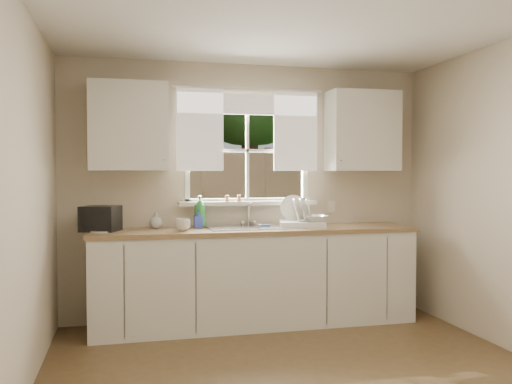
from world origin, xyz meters
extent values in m
cube|color=beige|center=(0.00, 2.00, 0.57)|extent=(3.60, 0.02, 1.15)
cube|color=beige|center=(0.00, 2.00, 2.33)|extent=(3.60, 0.02, 0.35)
cube|color=beige|center=(-1.20, 2.00, 1.65)|extent=(1.20, 0.02, 1.00)
cube|color=beige|center=(1.20, 2.00, 1.65)|extent=(1.20, 0.02, 1.00)
cube|color=beige|center=(-1.80, 0.00, 1.25)|extent=(0.02, 4.00, 2.50)
cube|color=silver|center=(0.00, 0.00, 2.50)|extent=(3.60, 4.00, 0.02)
cube|color=white|center=(0.00, 2.02, 1.15)|extent=(1.30, 0.06, 0.05)
cube|color=white|center=(0.00, 2.02, 2.15)|extent=(1.30, 0.06, 0.05)
cube|color=white|center=(-0.60, 2.02, 1.65)|extent=(0.05, 0.06, 1.05)
cube|color=white|center=(0.60, 2.02, 1.65)|extent=(0.05, 0.06, 1.05)
cube|color=white|center=(0.00, 2.02, 1.65)|extent=(0.03, 0.04, 1.00)
cube|color=white|center=(0.00, 2.02, 1.65)|extent=(1.20, 0.04, 0.03)
cube|color=white|center=(0.00, 1.96, 1.13)|extent=(1.38, 0.14, 0.04)
cylinder|color=white|center=(0.00, 1.94, 2.25)|extent=(1.50, 0.02, 0.02)
cube|color=white|center=(-0.48, 1.95, 1.85)|extent=(0.45, 0.02, 0.80)
cube|color=white|center=(0.48, 1.95, 1.85)|extent=(0.45, 0.02, 0.80)
cube|color=white|center=(0.00, 1.95, 2.10)|extent=(1.40, 0.02, 0.20)
cube|color=silver|center=(0.00, 1.68, 0.43)|extent=(3.00, 0.62, 0.87)
cube|color=olive|center=(0.00, 1.68, 0.89)|extent=(3.04, 0.65, 0.04)
cube|color=silver|center=(-1.15, 1.82, 1.85)|extent=(0.70, 0.33, 0.80)
cube|color=silver|center=(1.15, 1.82, 1.85)|extent=(0.70, 0.33, 0.80)
cube|color=beige|center=(0.88, 1.99, 1.08)|extent=(0.08, 0.01, 0.12)
cylinder|color=brown|center=(-0.10, 1.94, 1.18)|extent=(0.04, 0.04, 0.06)
cylinder|color=brown|center=(-0.22, 1.94, 1.18)|extent=(0.04, 0.04, 0.06)
cube|color=#335421|center=(0.00, 7.00, -0.02)|extent=(20.00, 10.00, 0.02)
cube|color=#826248|center=(0.00, 5.00, 0.90)|extent=(8.00, 0.10, 1.80)
cube|color=maroon|center=(-1.20, 8.50, 1.10)|extent=(3.00, 3.00, 2.20)
cube|color=black|center=(-1.20, 8.50, 2.35)|extent=(3.20, 3.20, 0.30)
cylinder|color=#423021|center=(1.40, 8.00, 1.60)|extent=(0.36, 0.36, 3.20)
sphere|color=#214716|center=(1.40, 8.00, 4.00)|extent=(4.00, 4.00, 4.00)
sphere|color=#214716|center=(0.30, 9.50, 4.50)|extent=(3.20, 3.20, 3.20)
cube|color=#B7B7BC|center=(0.00, 1.71, 0.83)|extent=(0.84, 0.46, 0.18)
cube|color=#B7B7BC|center=(0.00, 1.71, 0.92)|extent=(0.88, 0.50, 0.01)
cube|color=#B7B7BC|center=(0.00, 1.71, 0.89)|extent=(0.02, 0.41, 0.14)
cylinder|color=silver|center=(0.00, 1.96, 1.02)|extent=(0.03, 0.03, 0.22)
cylinder|color=silver|center=(0.00, 1.88, 1.13)|extent=(0.02, 0.18, 0.02)
sphere|color=silver|center=(-0.06, 1.96, 0.94)|extent=(0.05, 0.05, 0.05)
sphere|color=silver|center=(0.06, 1.96, 0.94)|extent=(0.05, 0.05, 0.05)
cube|color=white|center=(0.46, 1.67, 0.94)|extent=(0.49, 0.41, 0.06)
cylinder|color=white|center=(0.41, 1.79, 1.09)|extent=(0.27, 0.14, 0.25)
cylinder|color=white|center=(0.40, 1.68, 1.08)|extent=(0.12, 0.23, 0.22)
cylinder|color=white|center=(0.46, 1.67, 1.08)|extent=(0.12, 0.23, 0.22)
cylinder|color=white|center=(0.52, 1.65, 1.08)|extent=(0.12, 0.23, 0.22)
imported|color=white|center=(0.58, 1.63, 0.99)|extent=(0.24, 0.24, 0.06)
imported|color=green|center=(-0.50, 1.86, 1.06)|extent=(0.15, 0.15, 0.31)
imported|color=#3345C2|center=(-0.52, 1.82, 1.00)|extent=(0.08, 0.08, 0.17)
imported|color=beige|center=(-0.91, 1.88, 0.99)|extent=(0.13, 0.13, 0.15)
cylinder|color=beige|center=(-1.39, 1.66, 0.92)|extent=(0.20, 0.20, 0.01)
imported|color=silver|center=(-0.69, 1.58, 0.96)|extent=(0.17, 0.17, 0.11)
cube|color=black|center=(-1.40, 1.74, 1.02)|extent=(0.38, 0.36, 0.22)
camera|label=1|loc=(-1.18, -3.24, 1.43)|focal=38.00mm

